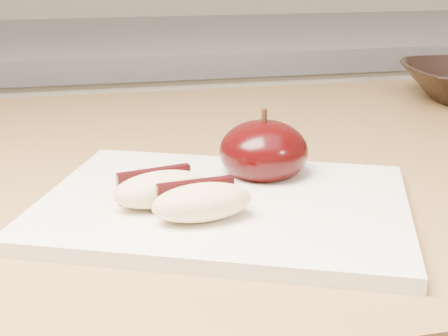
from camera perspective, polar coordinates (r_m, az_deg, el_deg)
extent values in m
cube|color=silver|center=(1.43, -5.57, -7.53)|extent=(2.40, 0.60, 0.90)
cube|color=slate|center=(1.29, -6.25, 11.44)|extent=(2.40, 0.62, 0.04)
cube|color=olive|center=(0.63, 1.37, -0.56)|extent=(1.64, 0.64, 0.04)
cube|color=white|center=(0.48, 0.00, -3.42)|extent=(0.34, 0.30, 0.01)
ellipsoid|color=black|center=(0.53, 3.64, 1.52)|extent=(0.10, 0.10, 0.05)
cylinder|color=black|center=(0.52, 3.71, 4.79)|extent=(0.00, 0.00, 0.01)
ellipsoid|color=beige|center=(0.47, -5.80, -1.94)|extent=(0.08, 0.05, 0.03)
cube|color=black|center=(0.48, -6.40, -1.46)|extent=(0.06, 0.02, 0.02)
ellipsoid|color=beige|center=(0.44, -2.02, -3.15)|extent=(0.08, 0.04, 0.03)
cube|color=black|center=(0.45, -2.60, -2.58)|extent=(0.06, 0.01, 0.02)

